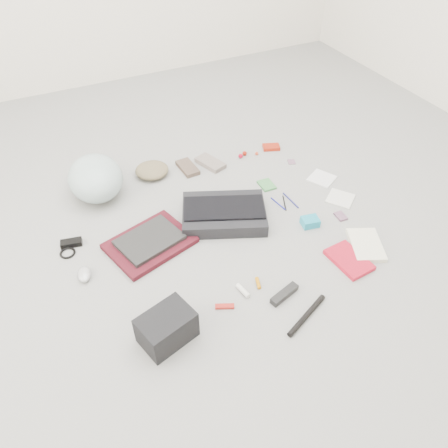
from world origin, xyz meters
name	(u,v)px	position (x,y,z in m)	size (l,w,h in m)	color
ground_plane	(224,231)	(0.00, 0.00, 0.00)	(4.00, 4.00, 0.00)	gray
messenger_bag	(224,214)	(0.04, 0.08, 0.04)	(0.43, 0.30, 0.07)	black
bag_flap	(224,208)	(0.04, 0.08, 0.08)	(0.41, 0.19, 0.01)	black
laptop_sleeve	(150,243)	(-0.37, 0.07, 0.01)	(0.39, 0.29, 0.03)	#490F18
laptop	(149,240)	(-0.37, 0.07, 0.04)	(0.30, 0.22, 0.02)	black
bike_helmet	(96,178)	(-0.50, 0.58, 0.11)	(0.29, 0.37, 0.22)	#AEC9C8
beanie	(152,170)	(-0.17, 0.62, 0.03)	(0.20, 0.19, 0.07)	#78694A
mitten_left	(188,168)	(0.04, 0.58, 0.01)	(0.09, 0.17, 0.03)	brown
mitten_right	(210,163)	(0.18, 0.57, 0.01)	(0.09, 0.19, 0.03)	gray
power_brick	(71,243)	(-0.72, 0.24, 0.01)	(0.10, 0.05, 0.03)	black
cable_coil	(68,253)	(-0.75, 0.19, 0.01)	(0.08, 0.08, 0.01)	black
mouse	(84,274)	(-0.71, 0.01, 0.02)	(0.06, 0.10, 0.04)	#B1B1B4
camera_bag	(167,328)	(-0.48, -0.46, 0.07)	(0.21, 0.15, 0.14)	black
multitool	(225,306)	(-0.21, -0.43, 0.01)	(0.08, 0.02, 0.01)	#A21C14
toiletry_tube_white	(243,291)	(-0.10, -0.39, 0.01)	(0.02, 0.02, 0.08)	silver
toiletry_tube_orange	(258,283)	(-0.01, -0.38, 0.01)	(0.02, 0.02, 0.06)	#C07408
u_lock	(284,294)	(0.06, -0.49, 0.01)	(0.15, 0.04, 0.03)	black
bike_pump	(307,315)	(0.08, -0.63, 0.01)	(0.02, 0.02, 0.26)	black
book_red	(349,260)	(0.44, -0.45, 0.01)	(0.14, 0.21, 0.02)	red
book_white	(366,245)	(0.58, -0.40, 0.01)	(0.15, 0.22, 0.02)	beige
notepad	(267,185)	(0.39, 0.24, 0.01)	(0.08, 0.10, 0.01)	#3E8042
pen_blue	(278,204)	(0.36, 0.06, 0.00)	(0.01, 0.01, 0.12)	#141899
pen_black	(284,203)	(0.40, 0.05, 0.00)	(0.01, 0.01, 0.12)	black
pen_navy	(291,200)	(0.44, 0.06, 0.00)	(0.01, 0.01, 0.15)	navy
accordion_wallet	(310,222)	(0.42, -0.15, 0.02)	(0.09, 0.07, 0.04)	#1C9ABC
card_deck	(341,216)	(0.60, -0.17, 0.01)	(0.05, 0.07, 0.01)	#815772
napkin_top	(322,178)	(0.71, 0.15, 0.00)	(0.14, 0.14, 0.01)	silver
napkin_bottom	(340,198)	(0.69, -0.05, 0.00)	(0.14, 0.14, 0.01)	silver
lollipop_a	(241,156)	(0.38, 0.55, 0.01)	(0.03, 0.03, 0.03)	#A0061E
lollipop_b	(245,153)	(0.42, 0.57, 0.01)	(0.03, 0.03, 0.03)	#9A1809
lollipop_c	(257,153)	(0.49, 0.54, 0.01)	(0.02, 0.02, 0.02)	#C54020
altoids_tin	(271,147)	(0.61, 0.56, 0.01)	(0.11, 0.07, 0.02)	#A72310
stamp_sheet	(292,162)	(0.65, 0.38, 0.00)	(0.04, 0.05, 0.00)	gray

